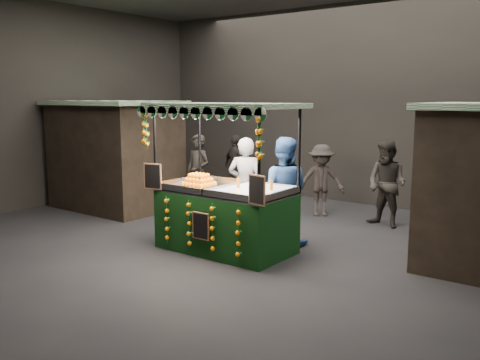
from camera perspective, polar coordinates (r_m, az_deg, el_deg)
The scene contains 11 objects.
ground at distance 9.46m, azimuth -0.70°, elevation -7.37°, with size 12.00×12.00×0.00m, color black.
market_hall at distance 9.10m, azimuth -0.74°, elevation 13.51°, with size 12.10×10.10×5.05m.
neighbour_stall_left at distance 12.95m, azimuth -13.54°, elevation 2.77°, with size 3.00×2.20×2.60m.
juice_stall at distance 9.04m, azimuth -1.69°, elevation -2.91°, with size 2.67×1.57×2.59m.
vendor_grey at distance 10.14m, azimuth 0.63°, elevation -0.67°, with size 0.83×0.70×1.92m.
vendor_blue at distance 9.50m, azimuth 4.76°, elevation -1.19°, with size 1.17×1.05×1.98m.
shopper_0 at distance 12.15m, azimuth -4.66°, elevation 0.73°, with size 0.69×0.47×1.83m.
shopper_1 at distance 11.15m, azimuth 15.88°, elevation -0.42°, with size 1.01×0.87×1.81m.
shopper_2 at distance 13.98m, azimuth -0.43°, elevation 1.55°, with size 1.07×0.70×1.68m.
shopper_3 at distance 11.88m, azimuth 8.93°, elevation -0.04°, with size 1.21×1.09×1.63m.
shopper_4 at distance 13.96m, azimuth -9.47°, elevation 1.90°, with size 1.02×0.75×1.92m.
Camera 1 is at (5.55, -7.18, 2.69)m, focal length 38.71 mm.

